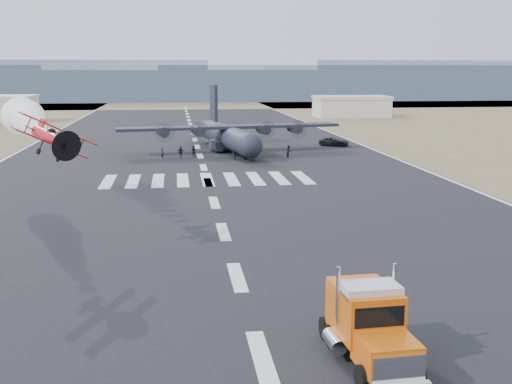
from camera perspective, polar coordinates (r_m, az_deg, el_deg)
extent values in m
plane|color=black|center=(31.30, 0.52, -14.48)|extent=(500.00, 500.00, 0.00)
cube|color=brown|center=(258.40, -6.44, 7.85)|extent=(500.00, 80.00, 0.00)
cube|color=gray|center=(294.49, -19.49, 9.32)|extent=(150.00, 50.00, 17.00)
cube|color=gray|center=(288.13, -6.56, 9.44)|extent=(150.00, 50.00, 13.00)
cube|color=gray|center=(296.20, 6.29, 9.68)|extent=(150.00, 50.00, 15.00)
cube|color=gray|center=(317.64, 17.94, 9.48)|extent=(150.00, 50.00, 17.00)
cube|color=#B8B4A3|center=(185.18, 8.46, 7.42)|extent=(20.00, 12.00, 5.20)
cube|color=beige|center=(185.04, 8.49, 8.32)|extent=(20.50, 12.50, 0.80)
cube|color=black|center=(31.93, 9.33, -12.97)|extent=(1.56, 7.18, 0.26)
cube|color=#F5580E|center=(28.92, 11.55, -13.85)|extent=(2.55, 2.65, 1.36)
cube|color=silver|center=(27.88, 12.58, -15.12)|extent=(2.31, 0.29, 1.15)
cube|color=#F5580E|center=(30.18, 10.25, -10.89)|extent=(2.72, 2.03, 2.31)
cube|color=black|center=(29.27, 10.90, -10.84)|extent=(2.31, 0.26, 0.94)
cube|color=silver|center=(30.03, 10.12, -8.54)|extent=(2.71, 1.83, 0.52)
cube|color=#F5580E|center=(31.94, 9.02, -10.21)|extent=(2.74, 2.24, 2.72)
cylinder|color=black|center=(28.53, 9.47, -16.01)|extent=(0.49, 1.18, 1.15)
cylinder|color=black|center=(29.38, 14.06, -15.36)|extent=(0.49, 1.18, 1.15)
cylinder|color=black|center=(32.29, 6.75, -12.61)|extent=(0.49, 1.18, 1.15)
cylinder|color=black|center=(33.05, 10.84, -12.17)|extent=(0.49, 1.18, 1.15)
cylinder|color=black|center=(33.21, 6.21, -11.91)|extent=(0.49, 1.18, 1.15)
cylinder|color=black|center=(33.95, 10.19, -11.51)|extent=(0.49, 1.18, 1.15)
cylinder|color=#B4250C|center=(49.39, -17.80, 4.61)|extent=(2.34, 5.03, 0.90)
sphere|color=black|center=(49.55, -17.85, 5.04)|extent=(0.70, 0.70, 0.70)
cylinder|color=black|center=(47.02, -17.44, 4.34)|extent=(1.13, 0.87, 1.00)
cylinder|color=black|center=(46.68, -17.38, 4.30)|extent=(2.10, 0.68, 2.19)
cube|color=#B4250C|center=(49.03, -17.72, 4.17)|extent=(5.46, 2.57, 2.74)
cube|color=#B4250C|center=(48.62, -17.75, 5.53)|extent=(5.63, 2.62, 2.82)
cube|color=#B4250C|center=(51.61, -18.15, 5.40)|extent=(0.36, 0.89, 1.00)
cube|color=#B4250C|center=(51.65, -18.11, 4.85)|extent=(2.11, 1.26, 0.08)
cylinder|color=black|center=(48.65, -18.53, 3.06)|extent=(0.25, 0.45, 0.44)
cylinder|color=black|center=(48.84, -16.67, 3.20)|extent=(0.25, 0.45, 0.44)
sphere|color=white|center=(51.85, -18.14, 4.87)|extent=(0.70, 0.70, 0.70)
sphere|color=white|center=(54.22, -18.44, 5.12)|extent=(1.05, 1.05, 1.05)
sphere|color=white|center=(56.58, -18.71, 5.36)|extent=(1.41, 1.41, 1.41)
sphere|color=white|center=(58.95, -18.97, 5.57)|extent=(1.76, 1.76, 1.76)
sphere|color=white|center=(61.32, -19.20, 5.77)|extent=(2.12, 2.12, 2.12)
sphere|color=white|center=(63.70, -19.42, 5.95)|extent=(2.47, 2.47, 2.47)
sphere|color=white|center=(66.07, -19.62, 6.12)|extent=(2.82, 2.82, 2.82)
sphere|color=white|center=(68.45, -19.81, 6.28)|extent=(3.18, 3.18, 3.18)
sphere|color=white|center=(70.82, -19.98, 6.42)|extent=(3.53, 3.53, 3.53)
sphere|color=white|center=(73.20, -20.15, 6.56)|extent=(3.89, 3.89, 3.89)
cylinder|color=black|center=(106.00, -2.43, 4.91)|extent=(7.77, 26.01, 3.68)
sphere|color=black|center=(93.63, -0.51, 4.13)|extent=(3.68, 3.68, 3.68)
cone|color=black|center=(118.47, -3.96, 5.52)|extent=(4.52, 6.04, 3.68)
cube|color=black|center=(104.94, -2.32, 5.81)|extent=(36.93, 9.72, 0.46)
cylinder|color=black|center=(102.40, -8.28, 5.32)|extent=(2.20, 3.72, 1.66)
cylinder|color=#3F3F44|center=(100.59, -8.12, 5.23)|extent=(3.09, 0.55, 3.13)
cylinder|color=black|center=(103.33, -5.23, 5.44)|extent=(2.20, 3.72, 1.66)
cylinder|color=#3F3F44|center=(101.53, -5.03, 5.35)|extent=(3.09, 0.55, 3.13)
cylinder|color=black|center=(106.02, 0.65, 5.62)|extent=(2.20, 3.72, 1.66)
cylinder|color=#3F3F44|center=(104.27, 0.95, 5.53)|extent=(3.09, 0.55, 3.13)
cylinder|color=black|center=(107.77, 3.47, 5.69)|extent=(2.20, 3.72, 1.66)
cylinder|color=#3F3F44|center=(106.05, 3.81, 5.60)|extent=(3.09, 0.55, 3.13)
cube|color=black|center=(116.34, -3.79, 7.70)|extent=(1.21, 4.17, 7.36)
cube|color=black|center=(117.06, -3.81, 5.82)|extent=(13.15, 4.79, 0.32)
cube|color=black|center=(106.57, -3.61, 4.18)|extent=(1.98, 5.62, 1.47)
cylinder|color=black|center=(106.63, -3.60, 3.91)|extent=(0.62, 1.07, 1.01)
cube|color=black|center=(107.54, -1.50, 4.26)|extent=(1.98, 5.62, 1.47)
cylinder|color=black|center=(107.60, -1.50, 3.99)|extent=(0.62, 1.07, 1.01)
cylinder|color=black|center=(96.52, -0.96, 3.15)|extent=(0.50, 0.88, 0.83)
imported|color=black|center=(114.84, 6.96, 4.47)|extent=(5.82, 4.72, 1.47)
imported|color=black|center=(103.27, -1.07, 3.88)|extent=(0.73, 0.77, 1.64)
imported|color=black|center=(100.02, -5.58, 3.64)|extent=(0.98, 0.79, 1.76)
imported|color=black|center=(96.34, -1.87, 3.43)|extent=(1.20, 1.26, 1.85)
imported|color=black|center=(98.44, -6.73, 3.53)|extent=(1.10, 0.57, 1.87)
imported|color=black|center=(99.05, -0.17, 3.63)|extent=(0.99, 1.02, 1.81)
imported|color=black|center=(100.38, -1.62, 3.65)|extent=(0.94, 1.52, 1.56)
imported|color=black|center=(98.95, -8.32, 3.44)|extent=(0.70, 0.73, 1.57)
imported|color=black|center=(98.84, 2.94, 3.62)|extent=(0.97, 1.07, 1.88)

